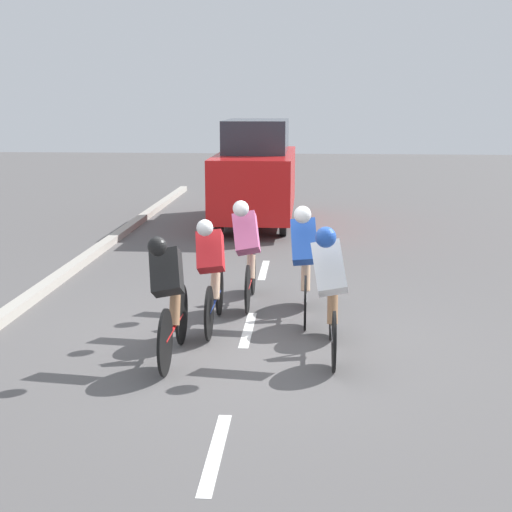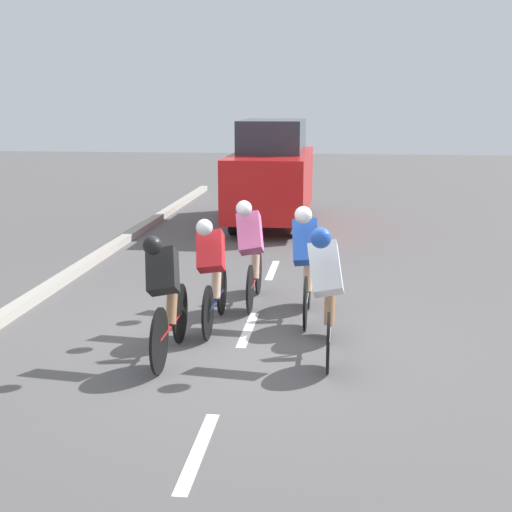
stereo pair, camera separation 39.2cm
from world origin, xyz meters
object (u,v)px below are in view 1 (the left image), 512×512
object	(u,v)px
support_car	(256,173)
cyclist_red	(212,271)
cyclist_white	(330,287)
cyclist_black	(169,296)
cyclist_blue	(305,260)
cyclist_pink	(247,249)

from	to	relation	value
support_car	cyclist_red	bearing A→B (deg)	90.09
support_car	cyclist_white	bearing A→B (deg)	99.53
cyclist_black	cyclist_blue	world-z (taller)	cyclist_blue
cyclist_blue	support_car	size ratio (longest dim) A/B	0.37
cyclist_red	support_car	distance (m)	7.76
cyclist_white	support_car	bearing A→B (deg)	-80.47
cyclist_red	support_car	bearing A→B (deg)	-89.91
cyclist_black	cyclist_blue	bearing A→B (deg)	-132.44
cyclist_pink	cyclist_white	bearing A→B (deg)	118.43
cyclist_blue	cyclist_white	bearing A→B (deg)	102.11
cyclist_pink	cyclist_blue	world-z (taller)	cyclist_blue
cyclist_red	cyclist_pink	distance (m)	1.15
cyclist_red	cyclist_pink	bearing A→B (deg)	-107.79
cyclist_pink	support_car	world-z (taller)	support_car
cyclist_red	cyclist_pink	size ratio (longest dim) A/B	1.03
cyclist_black	cyclist_blue	distance (m)	2.17
cyclist_white	support_car	size ratio (longest dim) A/B	0.38
cyclist_black	cyclist_red	bearing A→B (deg)	-105.06
cyclist_pink	cyclist_blue	xyz separation A→B (m)	(-0.80, 0.66, 0.01)
cyclist_blue	support_car	xyz separation A→B (m)	(1.16, -7.30, 0.37)
cyclist_black	cyclist_pink	bearing A→B (deg)	-106.40
cyclist_white	cyclist_red	bearing A→B (deg)	-32.38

